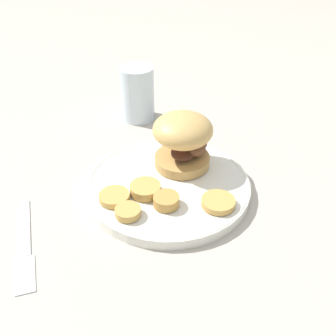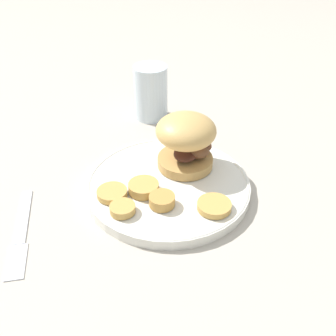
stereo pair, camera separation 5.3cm
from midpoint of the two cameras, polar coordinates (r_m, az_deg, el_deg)
The scene contains 10 objects.
ground_plane at distance 0.62m, azimuth 2.45°, elevation -3.30°, with size 4.00×4.00×0.00m, color #B2A899.
dinner_plate at distance 0.61m, azimuth 2.48°, elevation -2.58°, with size 0.25×0.25×0.02m.
sandwich at distance 0.62m, azimuth 5.18°, elevation 4.13°, with size 0.10×0.09×0.09m.
potato_round_0 at distance 0.58m, azimuth -0.98°, elevation -2.92°, with size 0.05×0.05×0.01m, color tan.
potato_round_1 at distance 0.56m, azimuth 1.40°, elevation -4.76°, with size 0.04×0.04×0.02m, color #BC8942.
potato_round_2 at distance 0.55m, azimuth -3.88°, elevation -5.99°, with size 0.04×0.04×0.01m, color tan.
potato_round_3 at distance 0.56m, azimuth 9.42°, elevation -5.52°, with size 0.05×0.05×0.01m, color tan.
potato_round_4 at distance 0.58m, azimuth -5.54°, elevation -3.71°, with size 0.04×0.04×0.01m, color tan.
fork at distance 0.57m, azimuth -18.11°, elevation -8.86°, with size 0.17×0.08×0.00m.
drinking_glass at distance 0.79m, azimuth -0.57°, elevation 10.87°, with size 0.07×0.07×0.11m.
Camera 2 is at (-0.47, -0.07, 0.39)m, focal length 42.00 mm.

